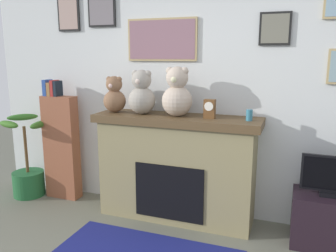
% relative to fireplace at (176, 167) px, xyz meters
% --- Properties ---
extents(back_wall, '(5.20, 0.15, 2.60)m').
position_rel_fireplace_xyz_m(back_wall, '(0.19, 0.29, 0.75)').
color(back_wall, silver).
rests_on(back_wall, ground_plane).
extents(fireplace, '(1.72, 0.52, 1.11)m').
position_rel_fireplace_xyz_m(fireplace, '(0.00, 0.00, 0.00)').
color(fireplace, '#897D55').
rests_on(fireplace, ground_plane).
extents(bookshelf, '(0.42, 0.16, 1.43)m').
position_rel_fireplace_xyz_m(bookshelf, '(-1.48, 0.03, 0.10)').
color(bookshelf, brown).
rests_on(bookshelf, ground_plane).
extents(potted_plant, '(0.57, 0.56, 1.00)m').
position_rel_fireplace_xyz_m(potted_plant, '(-1.91, -0.09, -0.27)').
color(potted_plant, '#1E592D').
rests_on(potted_plant, ground_plane).
extents(tv_stand, '(0.64, 0.40, 0.49)m').
position_rel_fireplace_xyz_m(tv_stand, '(1.48, -0.07, -0.32)').
color(tv_stand, black).
rests_on(tv_stand, ground_plane).
extents(television, '(0.54, 0.14, 0.37)m').
position_rel_fireplace_xyz_m(television, '(1.48, -0.07, 0.10)').
color(television, black).
rests_on(television, tv_stand).
extents(candle_jar, '(0.06, 0.06, 0.11)m').
position_rel_fireplace_xyz_m(candle_jar, '(0.73, -0.02, 0.60)').
color(candle_jar, teal).
rests_on(candle_jar, fireplace).
extents(mantel_clock, '(0.11, 0.08, 0.18)m').
position_rel_fireplace_xyz_m(mantel_clock, '(0.35, -0.02, 0.64)').
color(mantel_clock, brown).
rests_on(mantel_clock, fireplace).
extents(teddy_bear_tan, '(0.24, 0.24, 0.39)m').
position_rel_fireplace_xyz_m(teddy_bear_tan, '(-0.70, -0.02, 0.72)').
color(teddy_bear_tan, brown).
rests_on(teddy_bear_tan, fireplace).
extents(teddy_bear_grey, '(0.29, 0.29, 0.46)m').
position_rel_fireplace_xyz_m(teddy_bear_grey, '(-0.38, -0.02, 0.76)').
color(teddy_bear_grey, '#9E978B').
rests_on(teddy_bear_grey, fireplace).
extents(teddy_bear_cream, '(0.31, 0.31, 0.50)m').
position_rel_fireplace_xyz_m(teddy_bear_cream, '(0.01, -0.02, 0.77)').
color(teddy_bear_cream, '#BFAB98').
rests_on(teddy_bear_cream, fireplace).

